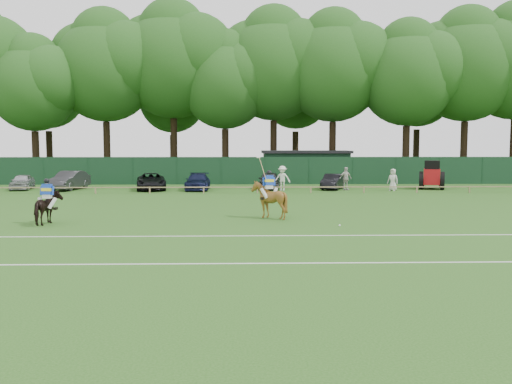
{
  "coord_description": "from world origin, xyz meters",
  "views": [
    {
      "loc": [
        -0.16,
        -22.2,
        3.61
      ],
      "look_at": [
        0.5,
        3.0,
        1.4
      ],
      "focal_mm": 38.0,
      "sensor_mm": 36.0,
      "label": 1
    }
  ],
  "objects_px": {
    "suv_black": "(151,182)",
    "horse_dark": "(47,208)",
    "horse_chestnut": "(269,200)",
    "polo_ball": "(339,225)",
    "spectator_right": "(393,180)",
    "utility_shed": "(305,166)",
    "sedan_navy": "(198,182)",
    "spectator_left": "(282,178)",
    "sedan_grey": "(69,180)",
    "spectator_mid": "(346,179)",
    "hatch_grey": "(269,180)",
    "tractor": "(432,176)",
    "estate_black": "(333,182)",
    "sedan_silver": "(22,182)"
  },
  "relations": [
    {
      "from": "sedan_grey",
      "to": "estate_black",
      "type": "distance_m",
      "value": 21.2
    },
    {
      "from": "spectator_mid",
      "to": "sedan_silver",
      "type": "bearing_deg",
      "value": 154.96
    },
    {
      "from": "sedan_navy",
      "to": "polo_ball",
      "type": "relative_size",
      "value": 50.47
    },
    {
      "from": "estate_black",
      "to": "spectator_right",
      "type": "relative_size",
      "value": 2.19
    },
    {
      "from": "suv_black",
      "to": "spectator_mid",
      "type": "bearing_deg",
      "value": -12.38
    },
    {
      "from": "utility_shed",
      "to": "spectator_right",
      "type": "bearing_deg",
      "value": -60.64
    },
    {
      "from": "horse_dark",
      "to": "horse_chestnut",
      "type": "height_order",
      "value": "horse_chestnut"
    },
    {
      "from": "sedan_silver",
      "to": "polo_ball",
      "type": "relative_size",
      "value": 41.18
    },
    {
      "from": "tractor",
      "to": "spectator_right",
      "type": "bearing_deg",
      "value": -138.3
    },
    {
      "from": "horse_chestnut",
      "to": "sedan_grey",
      "type": "xyz_separation_m",
      "value": [
        -15.16,
        17.31,
        -0.16
      ]
    },
    {
      "from": "spectator_left",
      "to": "polo_ball",
      "type": "bearing_deg",
      "value": -73.52
    },
    {
      "from": "hatch_grey",
      "to": "suv_black",
      "type": "bearing_deg",
      "value": -170.62
    },
    {
      "from": "sedan_navy",
      "to": "polo_ball",
      "type": "distance_m",
      "value": 21.14
    },
    {
      "from": "spectator_mid",
      "to": "polo_ball",
      "type": "distance_m",
      "value": 19.58
    },
    {
      "from": "horse_chestnut",
      "to": "hatch_grey",
      "type": "relative_size",
      "value": 0.44
    },
    {
      "from": "tractor",
      "to": "utility_shed",
      "type": "bearing_deg",
      "value": 156.46
    },
    {
      "from": "hatch_grey",
      "to": "spectator_mid",
      "type": "relative_size",
      "value": 2.24
    },
    {
      "from": "spectator_left",
      "to": "spectator_mid",
      "type": "distance_m",
      "value": 5.07
    },
    {
      "from": "estate_black",
      "to": "spectator_mid",
      "type": "bearing_deg",
      "value": -20.53
    },
    {
      "from": "spectator_right",
      "to": "sedan_grey",
      "type": "bearing_deg",
      "value": -146.19
    },
    {
      "from": "hatch_grey",
      "to": "spectator_mid",
      "type": "distance_m",
      "value": 6.15
    },
    {
      "from": "spectator_left",
      "to": "utility_shed",
      "type": "relative_size",
      "value": 0.23
    },
    {
      "from": "suv_black",
      "to": "estate_black",
      "type": "relative_size",
      "value": 1.27
    },
    {
      "from": "sedan_grey",
      "to": "sedan_navy",
      "type": "xyz_separation_m",
      "value": [
        10.31,
        -0.44,
        -0.09
      ]
    },
    {
      "from": "sedan_grey",
      "to": "spectator_mid",
      "type": "bearing_deg",
      "value": 6.31
    },
    {
      "from": "spectator_right",
      "to": "polo_ball",
      "type": "xyz_separation_m",
      "value": [
        -7.54,
        -18.46,
        -0.82
      ]
    },
    {
      "from": "sedan_grey",
      "to": "suv_black",
      "type": "height_order",
      "value": "sedan_grey"
    },
    {
      "from": "sedan_silver",
      "to": "horse_dark",
      "type": "bearing_deg",
      "value": -75.06
    },
    {
      "from": "spectator_right",
      "to": "utility_shed",
      "type": "bearing_deg",
      "value": 156.75
    },
    {
      "from": "horse_dark",
      "to": "horse_chestnut",
      "type": "xyz_separation_m",
      "value": [
        10.15,
        1.76,
        0.17
      ]
    },
    {
      "from": "sedan_silver",
      "to": "horse_chestnut",
      "type": "bearing_deg",
      "value": -52.41
    },
    {
      "from": "hatch_grey",
      "to": "utility_shed",
      "type": "xyz_separation_m",
      "value": [
        3.93,
        8.25,
        0.83
      ]
    },
    {
      "from": "spectator_right",
      "to": "sedan_navy",
      "type": "bearing_deg",
      "value": -146.95
    },
    {
      "from": "estate_black",
      "to": "polo_ball",
      "type": "distance_m",
      "value": 20.18
    },
    {
      "from": "spectator_right",
      "to": "utility_shed",
      "type": "height_order",
      "value": "utility_shed"
    },
    {
      "from": "sedan_navy",
      "to": "estate_black",
      "type": "distance_m",
      "value": 10.89
    },
    {
      "from": "horse_chestnut",
      "to": "spectator_right",
      "type": "height_order",
      "value": "horse_chestnut"
    },
    {
      "from": "hatch_grey",
      "to": "tractor",
      "type": "bearing_deg",
      "value": 3.93
    },
    {
      "from": "hatch_grey",
      "to": "polo_ball",
      "type": "xyz_separation_m",
      "value": [
        2.09,
        -20.34,
        -0.66
      ]
    },
    {
      "from": "sedan_grey",
      "to": "sedan_navy",
      "type": "height_order",
      "value": "sedan_grey"
    },
    {
      "from": "polo_ball",
      "to": "tractor",
      "type": "height_order",
      "value": "tractor"
    },
    {
      "from": "suv_black",
      "to": "horse_dark",
      "type": "bearing_deg",
      "value": -105.12
    },
    {
      "from": "horse_chestnut",
      "to": "sedan_grey",
      "type": "distance_m",
      "value": 23.01
    },
    {
      "from": "sedan_grey",
      "to": "horse_dark",
      "type": "bearing_deg",
      "value": -66.61
    },
    {
      "from": "sedan_silver",
      "to": "spectator_mid",
      "type": "xyz_separation_m",
      "value": [
        25.93,
        -1.14,
        0.29
      ]
    },
    {
      "from": "horse_chestnut",
      "to": "sedan_silver",
      "type": "distance_m",
      "value": 25.86
    },
    {
      "from": "sedan_silver",
      "to": "utility_shed",
      "type": "relative_size",
      "value": 0.44
    },
    {
      "from": "suv_black",
      "to": "spectator_left",
      "type": "bearing_deg",
      "value": -14.65
    },
    {
      "from": "horse_dark",
      "to": "hatch_grey",
      "type": "distance_m",
      "value": 22.28
    },
    {
      "from": "horse_chestnut",
      "to": "polo_ball",
      "type": "height_order",
      "value": "horse_chestnut"
    }
  ]
}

